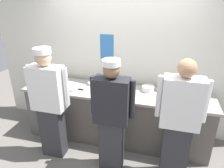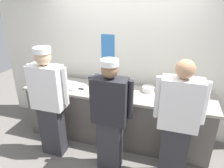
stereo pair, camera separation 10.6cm
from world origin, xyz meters
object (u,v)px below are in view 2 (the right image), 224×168
at_px(plate_stack_front, 197,101).
at_px(squeeze_bottle_spare, 172,95).
at_px(chef_near_left, 49,101).
at_px(plate_stack_rear, 148,89).
at_px(chefs_knife, 85,90).
at_px(chef_far_right, 178,121).
at_px(squeeze_bottle_primary, 184,91).
at_px(chef_center, 110,115).
at_px(squeeze_bottle_secondary, 46,81).
at_px(mixing_bowl_steel, 108,87).
at_px(deli_cup, 121,92).
at_px(ramekin_orange_sauce, 171,103).
at_px(ramekin_red_sauce, 91,83).
at_px(sheet_tray, 67,84).

distance_m(plate_stack_front, squeeze_bottle_spare, 0.35).
bearing_deg(chef_near_left, plate_stack_front, 15.30).
distance_m(plate_stack_rear, chefs_knife, 1.03).
height_order(chef_far_right, squeeze_bottle_primary, chef_far_right).
bearing_deg(chef_center, squeeze_bottle_spare, 37.39).
distance_m(plate_stack_rear, squeeze_bottle_secondary, 1.71).
relative_size(plate_stack_front, mixing_bowl_steel, 0.54).
height_order(chef_near_left, chefs_knife, chef_near_left).
xyz_separation_m(chef_center, deli_cup, (0.02, 0.54, 0.09)).
xyz_separation_m(mixing_bowl_steel, squeeze_bottle_primary, (1.18, 0.10, 0.04)).
xyz_separation_m(chef_far_right, ramekin_orange_sauce, (-0.10, 0.41, 0.04)).
distance_m(chef_far_right, squeeze_bottle_spare, 0.54).
bearing_deg(chef_center, plate_stack_rear, 63.82).
bearing_deg(chef_center, chefs_knife, 137.21).
bearing_deg(deli_cup, ramekin_red_sauce, 157.66).
distance_m(chef_far_right, squeeze_bottle_secondary, 2.20).
distance_m(mixing_bowl_steel, ramekin_red_sauce, 0.38).
distance_m(chef_far_right, mixing_bowl_steel, 1.25).
relative_size(mixing_bowl_steel, chefs_knife, 1.29).
relative_size(chef_center, chef_far_right, 0.97).
height_order(plate_stack_rear, ramekin_red_sauce, plate_stack_rear).
relative_size(chef_far_right, deli_cup, 16.30).
height_order(chef_center, squeeze_bottle_spare, chef_center).
distance_m(chef_near_left, plate_stack_front, 2.15).
bearing_deg(ramekin_red_sauce, chefs_knife, -93.79).
relative_size(chef_far_right, squeeze_bottle_spare, 9.11).
xyz_separation_m(plate_stack_rear, squeeze_bottle_secondary, (-1.68, -0.29, 0.05)).
distance_m(squeeze_bottle_secondary, ramekin_orange_sauce, 2.06).
distance_m(sheet_tray, squeeze_bottle_spare, 1.76).
height_order(chef_near_left, squeeze_bottle_spare, chef_near_left).
distance_m(squeeze_bottle_primary, squeeze_bottle_secondary, 2.25).
bearing_deg(sheet_tray, squeeze_bottle_secondary, -153.60).
relative_size(plate_stack_rear, squeeze_bottle_primary, 0.96).
bearing_deg(plate_stack_rear, chef_near_left, -150.37).
bearing_deg(sheet_tray, ramekin_orange_sauce, -5.94).
bearing_deg(chefs_knife, ramekin_red_sauce, 86.21).
height_order(plate_stack_rear, squeeze_bottle_primary, squeeze_bottle_primary).
distance_m(sheet_tray, squeeze_bottle_primary, 1.94).
bearing_deg(chef_center, ramekin_orange_sauce, 31.87).
bearing_deg(ramekin_red_sauce, squeeze_bottle_secondary, -158.18).
bearing_deg(chef_far_right, squeeze_bottle_spare, 99.99).
bearing_deg(chef_center, mixing_bowl_steel, 109.35).
height_order(chef_far_right, mixing_bowl_steel, chef_far_right).
bearing_deg(squeeze_bottle_secondary, chef_near_left, -54.16).
bearing_deg(squeeze_bottle_secondary, mixing_bowl_steel, 8.52).
distance_m(chef_center, sheet_tray, 1.19).
relative_size(plate_stack_front, ramekin_orange_sauce, 2.19).
bearing_deg(squeeze_bottle_secondary, chef_center, -21.61).
distance_m(deli_cup, chefs_knife, 0.62).
xyz_separation_m(mixing_bowl_steel, ramekin_orange_sauce, (1.00, -0.19, -0.03)).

